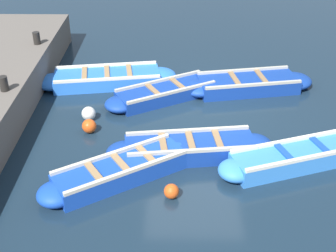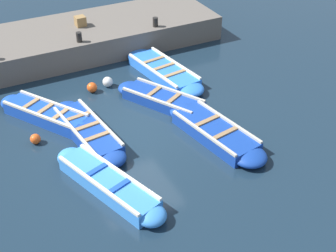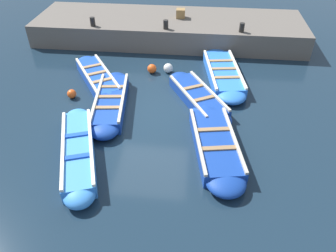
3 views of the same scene
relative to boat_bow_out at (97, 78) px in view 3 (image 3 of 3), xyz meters
The scene contains 15 objects.
ground_plane 2.62m from the boat_bow_out, 52.70° to the left, with size 120.00×120.00×0.00m, color #162838.
boat_bow_out is the anchor object (origin of this frame).
boat_alongside 3.78m from the boat_bow_out, ahead, with size 3.77×1.90×0.44m.
boat_end_of_row 5.09m from the boat_bow_out, 52.76° to the left, with size 3.77×1.58×0.43m.
boat_tucked 3.62m from the boat_bow_out, 76.68° to the left, with size 3.38×2.35×0.40m.
boat_inner_gap 1.64m from the boat_bow_out, 30.35° to the left, with size 3.70×1.24×0.44m.
boat_outer_left 4.44m from the boat_bow_out, 100.76° to the left, with size 4.02×1.53×0.42m.
quay_wall 4.64m from the boat_bow_out, 153.37° to the left, with size 3.25×11.40×0.94m.
bollard_north 3.14m from the boat_bow_out, 162.91° to the right, with size 0.20×0.20×0.35m, color black.
bollard_mid_north 3.66m from the boat_bow_out, 144.06° to the left, with size 0.20×0.20×0.35m, color black.
bollard_mid_south 5.87m from the boat_bow_out, 119.64° to the left, with size 0.20×0.20×0.35m, color black.
wooden_crate 5.01m from the boat_bow_out, 148.60° to the left, with size 0.37×0.37×0.37m, color olive.
buoy_orange_near 2.01m from the boat_bow_out, 117.60° to the left, with size 0.34×0.34×0.34m, color #E05119.
buoy_yellow_far 1.17m from the boat_bow_out, 29.40° to the right, with size 0.29×0.29×0.29m, color #E05119.
buoy_white_drifting 2.58m from the boat_bow_out, 113.65° to the left, with size 0.35×0.35×0.35m, color silver.
Camera 3 is at (8.11, 1.43, 5.83)m, focal length 35.00 mm.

